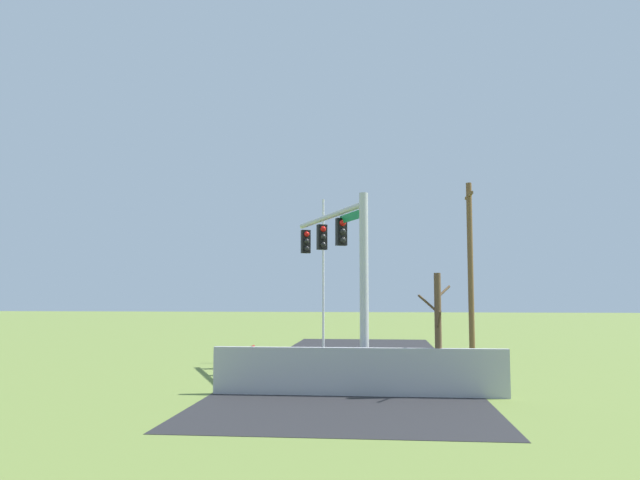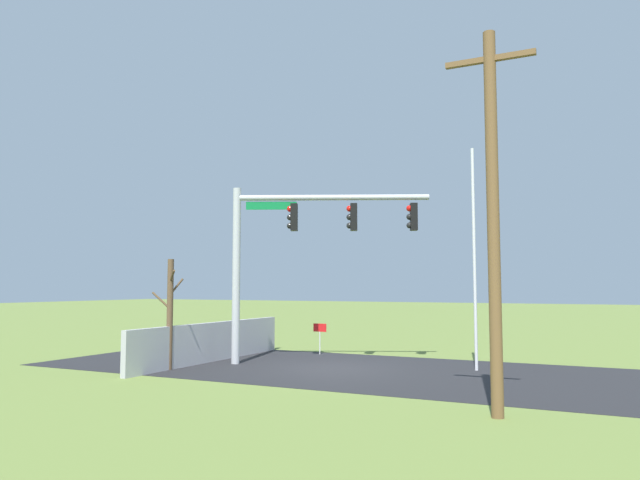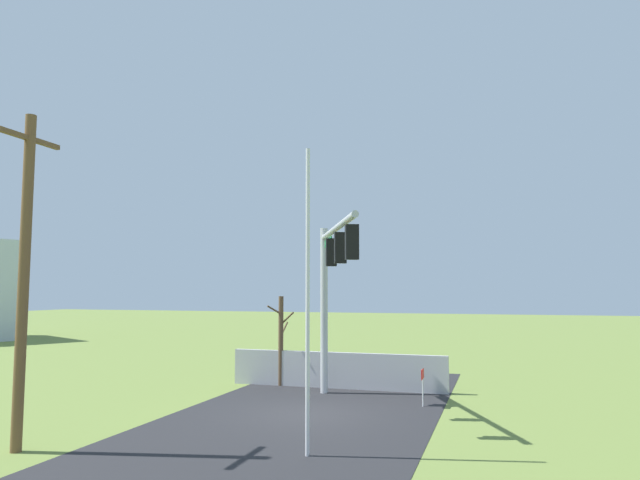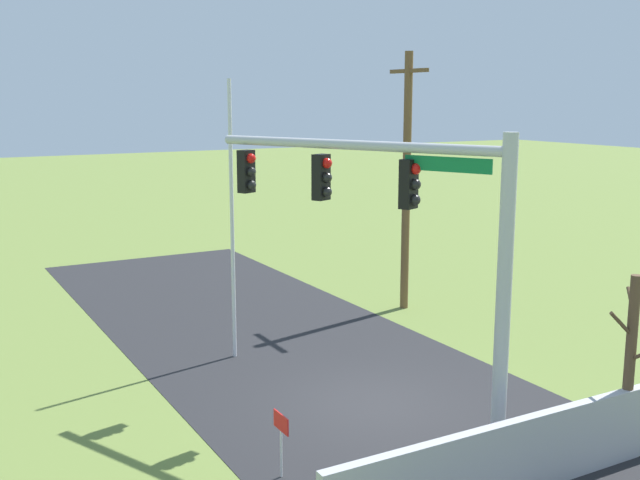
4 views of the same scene
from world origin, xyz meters
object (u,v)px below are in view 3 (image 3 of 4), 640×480
(utility_pole, at_px, (24,272))
(open_sign, at_px, (423,379))
(flagpole, at_px, (308,299))
(bare_tree, at_px, (281,339))
(signal_mast, at_px, (332,273))

(utility_pole, distance_m, open_sign, 12.32)
(flagpole, relative_size, bare_tree, 2.02)
(utility_pole, bearing_deg, open_sign, -46.14)
(signal_mast, xyz_separation_m, bare_tree, (3.03, 3.03, -2.57))
(utility_pole, bearing_deg, bare_tree, -13.28)
(bare_tree, bearing_deg, utility_pole, 166.72)
(flagpole, distance_m, utility_pole, 6.96)
(bare_tree, xyz_separation_m, open_sign, (-2.52, -6.01, -0.95))
(signal_mast, bearing_deg, bare_tree, 44.97)
(open_sign, bearing_deg, signal_mast, 99.80)
(flagpole, height_order, open_sign, flagpole)
(flagpole, distance_m, bare_tree, 10.08)
(flagpole, relative_size, utility_pole, 0.88)
(flagpole, xyz_separation_m, bare_tree, (9.00, 4.18, -1.77))
(flagpole, bearing_deg, signal_mast, 10.92)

